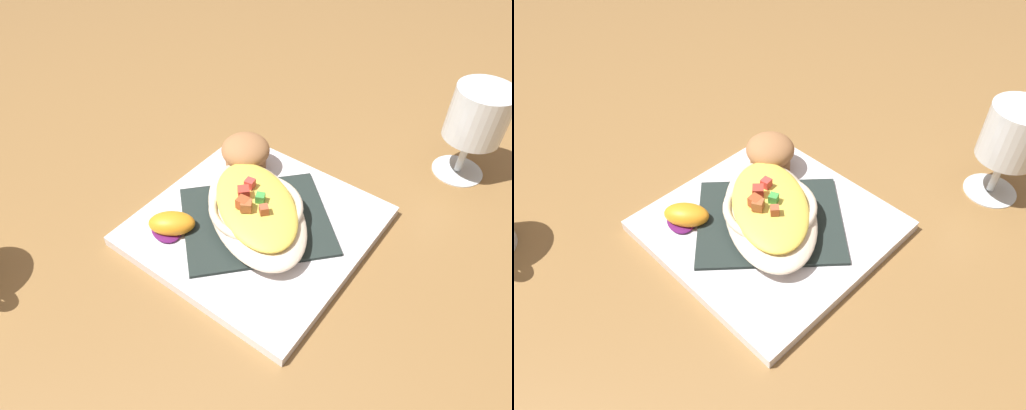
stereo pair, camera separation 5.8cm
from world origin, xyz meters
TOP-DOWN VIEW (x-y plane):
  - ground_plane at (0.00, 0.00)m, footprint 2.60×2.60m
  - square_plate at (0.00, 0.00)m, footprint 0.31×0.31m
  - folded_napkin at (0.00, 0.00)m, footprint 0.23×0.22m
  - gratin_dish at (0.00, -0.00)m, footprint 0.18×0.22m
  - muffin at (-0.06, -0.08)m, footprint 0.07×0.07m
  - orange_garnish at (0.09, -0.06)m, footprint 0.06×0.06m
  - stemmed_glass at (-0.29, 0.12)m, footprint 0.08×0.08m

SIDE VIEW (x-z plane):
  - ground_plane at x=0.00m, z-range 0.00..0.00m
  - square_plate at x=0.00m, z-range 0.00..0.01m
  - folded_napkin at x=0.00m, z-range 0.01..0.02m
  - orange_garnish at x=0.09m, z-range 0.01..0.04m
  - gratin_dish at x=0.00m, z-range 0.01..0.06m
  - muffin at x=-0.06m, z-range 0.02..0.07m
  - stemmed_glass at x=-0.29m, z-range 0.02..0.16m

